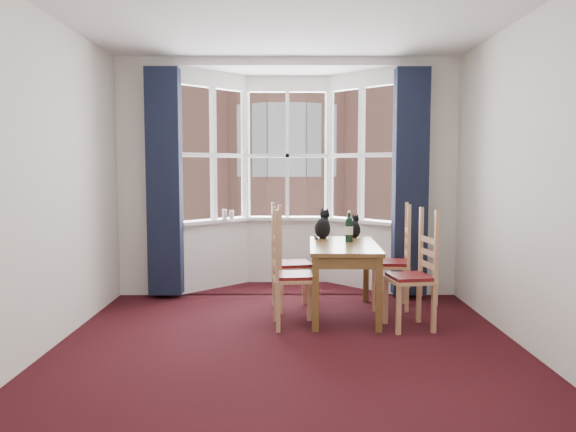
{
  "coord_description": "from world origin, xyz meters",
  "views": [
    {
      "loc": [
        -0.02,
        -4.41,
        1.53
      ],
      "look_at": [
        0.0,
        1.05,
        1.05
      ],
      "focal_mm": 35.0,
      "sensor_mm": 36.0,
      "label": 1
    }
  ],
  "objects_px": {
    "candle_short": "(232,215)",
    "chair_left_far": "(285,266)",
    "chair_right_near": "(419,279)",
    "cat_right": "(354,228)",
    "cat_left": "(323,227)",
    "wine_bottle": "(349,228)",
    "chair_right_far": "(399,265)",
    "chair_left_near": "(285,278)",
    "candle_tall": "(225,214)",
    "dining_table": "(344,254)"
  },
  "relations": [
    {
      "from": "cat_right",
      "to": "candle_short",
      "type": "xyz_separation_m",
      "value": [
        -1.45,
        0.82,
        0.08
      ]
    },
    {
      "from": "chair_left_far",
      "to": "chair_right_near",
      "type": "height_order",
      "value": "same"
    },
    {
      "from": "chair_right_far",
      "to": "cat_right",
      "type": "bearing_deg",
      "value": 154.13
    },
    {
      "from": "cat_right",
      "to": "wine_bottle",
      "type": "distance_m",
      "value": 0.37
    },
    {
      "from": "chair_right_near",
      "to": "wine_bottle",
      "type": "distance_m",
      "value": 0.96
    },
    {
      "from": "cat_left",
      "to": "chair_left_near",
      "type": "bearing_deg",
      "value": -115.05
    },
    {
      "from": "cat_left",
      "to": "chair_right_far",
      "type": "bearing_deg",
      "value": -12.43
    },
    {
      "from": "cat_left",
      "to": "cat_right",
      "type": "relative_size",
      "value": 1.26
    },
    {
      "from": "chair_right_near",
      "to": "candle_tall",
      "type": "xyz_separation_m",
      "value": [
        -2.03,
        1.78,
        0.46
      ]
    },
    {
      "from": "wine_bottle",
      "to": "candle_short",
      "type": "relative_size",
      "value": 2.88
    },
    {
      "from": "chair_right_far",
      "to": "wine_bottle",
      "type": "xyz_separation_m",
      "value": [
        -0.56,
        -0.13,
        0.41
      ]
    },
    {
      "from": "chair_right_far",
      "to": "candle_short",
      "type": "relative_size",
      "value": 8.12
    },
    {
      "from": "cat_right",
      "to": "chair_right_near",
      "type": "bearing_deg",
      "value": -63.37
    },
    {
      "from": "chair_left_near",
      "to": "chair_left_far",
      "type": "distance_m",
      "value": 0.64
    },
    {
      "from": "chair_left_far",
      "to": "cat_left",
      "type": "relative_size",
      "value": 2.7
    },
    {
      "from": "chair_right_near",
      "to": "cat_right",
      "type": "height_order",
      "value": "cat_right"
    },
    {
      "from": "cat_left",
      "to": "wine_bottle",
      "type": "relative_size",
      "value": 1.05
    },
    {
      "from": "chair_right_far",
      "to": "cat_right",
      "type": "xyz_separation_m",
      "value": [
        -0.46,
        0.22,
        0.37
      ]
    },
    {
      "from": "chair_right_near",
      "to": "candle_short",
      "type": "distance_m",
      "value": 2.7
    },
    {
      "from": "candle_short",
      "to": "chair_left_far",
      "type": "bearing_deg",
      "value": -59.13
    },
    {
      "from": "dining_table",
      "to": "wine_bottle",
      "type": "distance_m",
      "value": 0.31
    },
    {
      "from": "chair_right_near",
      "to": "cat_right",
      "type": "bearing_deg",
      "value": 116.63
    },
    {
      "from": "chair_left_near",
      "to": "candle_short",
      "type": "distance_m",
      "value": 1.94
    },
    {
      "from": "chair_left_near",
      "to": "chair_right_near",
      "type": "relative_size",
      "value": 1.0
    },
    {
      "from": "cat_left",
      "to": "candle_tall",
      "type": "relative_size",
      "value": 2.66
    },
    {
      "from": "chair_left_far",
      "to": "chair_right_near",
      "type": "relative_size",
      "value": 1.0
    },
    {
      "from": "cat_left",
      "to": "wine_bottle",
      "type": "distance_m",
      "value": 0.4
    },
    {
      "from": "chair_left_near",
      "to": "candle_short",
      "type": "bearing_deg",
      "value": 110.93
    },
    {
      "from": "chair_left_far",
      "to": "wine_bottle",
      "type": "height_order",
      "value": "wine_bottle"
    },
    {
      "from": "chair_right_near",
      "to": "chair_right_far",
      "type": "height_order",
      "value": "same"
    },
    {
      "from": "chair_left_far",
      "to": "chair_right_far",
      "type": "bearing_deg",
      "value": 3.66
    },
    {
      "from": "chair_left_far",
      "to": "cat_left",
      "type": "height_order",
      "value": "cat_left"
    },
    {
      "from": "candle_tall",
      "to": "candle_short",
      "type": "relative_size",
      "value": 1.13
    },
    {
      "from": "candle_short",
      "to": "wine_bottle",
      "type": "bearing_deg",
      "value": -41.1
    },
    {
      "from": "chair_left_far",
      "to": "chair_right_near",
      "type": "distance_m",
      "value": 1.45
    },
    {
      "from": "dining_table",
      "to": "chair_left_far",
      "type": "bearing_deg",
      "value": 159.86
    },
    {
      "from": "candle_short",
      "to": "chair_right_far",
      "type": "bearing_deg",
      "value": -28.71
    },
    {
      "from": "cat_right",
      "to": "candle_tall",
      "type": "relative_size",
      "value": 2.12
    },
    {
      "from": "chair_left_far",
      "to": "wine_bottle",
      "type": "relative_size",
      "value": 2.82
    },
    {
      "from": "cat_left",
      "to": "candle_tall",
      "type": "height_order",
      "value": "cat_left"
    },
    {
      "from": "dining_table",
      "to": "chair_right_near",
      "type": "height_order",
      "value": "chair_right_near"
    },
    {
      "from": "chair_left_near",
      "to": "cat_right",
      "type": "relative_size",
      "value": 3.39
    },
    {
      "from": "candle_short",
      "to": "dining_table",
      "type": "bearing_deg",
      "value": -46.51
    },
    {
      "from": "chair_right_near",
      "to": "candle_short",
      "type": "relative_size",
      "value": 8.12
    },
    {
      "from": "cat_right",
      "to": "chair_left_far",
      "type": "bearing_deg",
      "value": -158.77
    },
    {
      "from": "dining_table",
      "to": "cat_left",
      "type": "xyz_separation_m",
      "value": [
        -0.18,
        0.48,
        0.23
      ]
    },
    {
      "from": "candle_short",
      "to": "cat_left",
      "type": "bearing_deg",
      "value": -38.36
    },
    {
      "from": "chair_left_far",
      "to": "candle_short",
      "type": "distance_m",
      "value": 1.39
    },
    {
      "from": "wine_bottle",
      "to": "chair_right_near",
      "type": "bearing_deg",
      "value": -46.8
    },
    {
      "from": "chair_left_near",
      "to": "candle_short",
      "type": "relative_size",
      "value": 8.12
    }
  ]
}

